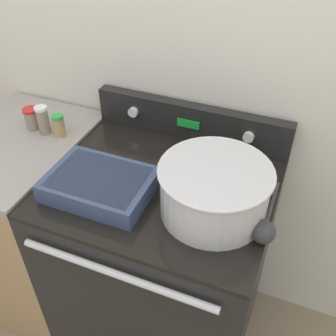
{
  "coord_description": "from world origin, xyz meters",
  "views": [
    {
      "loc": [
        0.41,
        -0.62,
        1.8
      ],
      "look_at": [
        0.02,
        0.35,
        0.96
      ],
      "focal_mm": 42.0,
      "sensor_mm": 36.0,
      "label": 1
    }
  ],
  "objects_px": {
    "mixing_bowl": "(214,188)",
    "spice_jar_red_cap": "(32,118)",
    "spice_jar_white_cap": "(43,120)",
    "spice_jar_green_cap": "(59,126)",
    "ladle": "(264,229)",
    "casserole_dish": "(100,183)"
  },
  "relations": [
    {
      "from": "mixing_bowl",
      "to": "spice_jar_red_cap",
      "type": "bearing_deg",
      "value": 168.19
    },
    {
      "from": "mixing_bowl",
      "to": "spice_jar_white_cap",
      "type": "height_order",
      "value": "mixing_bowl"
    },
    {
      "from": "mixing_bowl",
      "to": "spice_jar_green_cap",
      "type": "relative_size",
      "value": 3.85
    },
    {
      "from": "ladle",
      "to": "spice_jar_white_cap",
      "type": "height_order",
      "value": "spice_jar_white_cap"
    },
    {
      "from": "ladle",
      "to": "spice_jar_red_cap",
      "type": "distance_m",
      "value": 1.01
    },
    {
      "from": "mixing_bowl",
      "to": "spice_jar_green_cap",
      "type": "bearing_deg",
      "value": 166.37
    },
    {
      "from": "casserole_dish",
      "to": "spice_jar_white_cap",
      "type": "bearing_deg",
      "value": 150.04
    },
    {
      "from": "ladle",
      "to": "spice_jar_green_cap",
      "type": "bearing_deg",
      "value": 165.97
    },
    {
      "from": "casserole_dish",
      "to": "mixing_bowl",
      "type": "bearing_deg",
      "value": 8.74
    },
    {
      "from": "mixing_bowl",
      "to": "ladle",
      "type": "bearing_deg",
      "value": -15.61
    },
    {
      "from": "spice_jar_green_cap",
      "to": "spice_jar_white_cap",
      "type": "relative_size",
      "value": 0.78
    },
    {
      "from": "mixing_bowl",
      "to": "casserole_dish",
      "type": "xyz_separation_m",
      "value": [
        -0.38,
        -0.06,
        -0.06
      ]
    },
    {
      "from": "casserole_dish",
      "to": "spice_jar_red_cap",
      "type": "relative_size",
      "value": 3.84
    },
    {
      "from": "spice_jar_green_cap",
      "to": "spice_jar_white_cap",
      "type": "bearing_deg",
      "value": -174.87
    },
    {
      "from": "mixing_bowl",
      "to": "ladle",
      "type": "height_order",
      "value": "mixing_bowl"
    },
    {
      "from": "casserole_dish",
      "to": "spice_jar_white_cap",
      "type": "xyz_separation_m",
      "value": [
        -0.38,
        0.22,
        0.03
      ]
    },
    {
      "from": "casserole_dish",
      "to": "spice_jar_green_cap",
      "type": "relative_size",
      "value": 3.76
    },
    {
      "from": "mixing_bowl",
      "to": "spice_jar_red_cap",
      "type": "distance_m",
      "value": 0.84
    },
    {
      "from": "spice_jar_white_cap",
      "to": "spice_jar_red_cap",
      "type": "xyz_separation_m",
      "value": [
        -0.07,
        0.01,
        -0.01
      ]
    },
    {
      "from": "casserole_dish",
      "to": "spice_jar_red_cap",
      "type": "height_order",
      "value": "spice_jar_red_cap"
    },
    {
      "from": "mixing_bowl",
      "to": "spice_jar_green_cap",
      "type": "height_order",
      "value": "mixing_bowl"
    },
    {
      "from": "spice_jar_green_cap",
      "to": "spice_jar_white_cap",
      "type": "distance_m",
      "value": 0.07
    }
  ]
}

